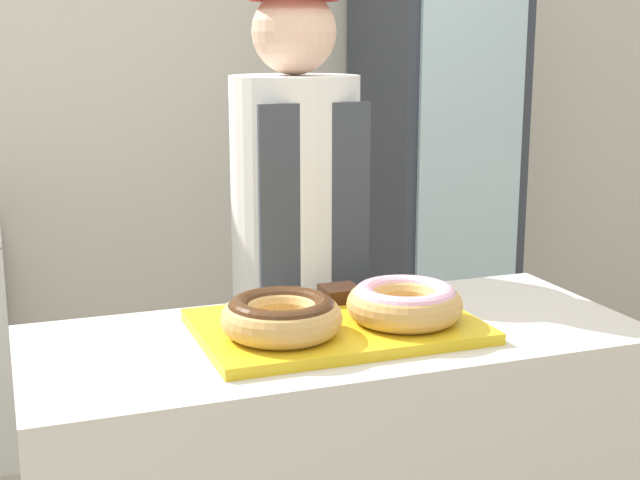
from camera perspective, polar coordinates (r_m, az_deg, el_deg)
The scene contains 8 objects.
wall_back at distance 3.88m, azimuth -10.54°, elevation 9.79°, with size 8.00×0.06×2.70m.
serving_tray at distance 1.91m, azimuth 1.04°, elevation -5.54°, with size 0.59×0.40×0.02m.
donut_chocolate_glaze at distance 1.81m, azimuth -2.48°, elevation -4.81°, with size 0.25×0.25×0.08m.
donut_light_glaze at distance 1.90m, azimuth 5.44°, elevation -3.94°, with size 0.25×0.25×0.08m.
brownie_back_left at distance 2.01m, azimuth -2.18°, elevation -3.79°, with size 0.08×0.08×0.03m.
brownie_back_right at distance 2.05m, azimuth 1.30°, elevation -3.43°, with size 0.08×0.08×0.03m.
baker_person at distance 2.45m, azimuth -1.53°, elevation -2.00°, with size 0.35×0.35×1.70m.
beverage_fridge at distance 3.92m, azimuth 7.25°, elevation 4.09°, with size 0.56×0.65×1.90m.
Camera 1 is at (-0.66, -1.69, 1.53)m, focal length 50.00 mm.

